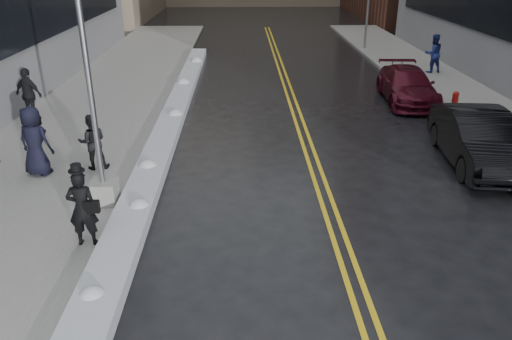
{
  "coord_description": "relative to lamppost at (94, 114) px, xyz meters",
  "views": [
    {
      "loc": [
        0.27,
        -9.59,
        6.14
      ],
      "look_at": [
        0.59,
        1.36,
        1.3
      ],
      "focal_mm": 35.0,
      "sensor_mm": 36.0,
      "label": 1
    }
  ],
  "objects": [
    {
      "name": "lane_line_right",
      "position": [
        5.95,
        8.0,
        -2.53
      ],
      "size": [
        0.12,
        50.0,
        0.01
      ],
      "primitive_type": "cube",
      "color": "gold",
      "rests_on": "ground"
    },
    {
      "name": "car_black",
      "position": [
        10.8,
        2.6,
        -1.69
      ],
      "size": [
        2.24,
        5.24,
        1.68
      ],
      "primitive_type": "imported",
      "rotation": [
        0.0,
        0.0,
        -0.09
      ],
      "color": "black",
      "rests_on": "ground"
    },
    {
      "name": "sidewalk_west",
      "position": [
        -2.45,
        8.0,
        -2.46
      ],
      "size": [
        5.5,
        50.0,
        0.15
      ],
      "primitive_type": "cube",
      "color": "gray",
      "rests_on": "ground"
    },
    {
      "name": "pedestrian_fedora",
      "position": [
        0.09,
        -1.97,
        -1.5
      ],
      "size": [
        0.65,
        0.44,
        1.76
      ],
      "primitive_type": "imported",
      "rotation": [
        0.0,
        0.0,
        3.17
      ],
      "color": "black",
      "rests_on": "sidewalk_west"
    },
    {
      "name": "pedestrian_b",
      "position": [
        -0.84,
        2.27,
        -1.55
      ],
      "size": [
        0.94,
        0.81,
        1.67
      ],
      "primitive_type": "imported",
      "rotation": [
        0.0,
        0.0,
        3.38
      ],
      "color": "black",
      "rests_on": "sidewalk_west"
    },
    {
      "name": "snow_ridge",
      "position": [
        0.85,
        6.0,
        -2.36
      ],
      "size": [
        0.9,
        30.0,
        0.34
      ],
      "primitive_type": "cube",
      "color": "silver",
      "rests_on": "ground"
    },
    {
      "name": "sidewalk_east",
      "position": [
        13.3,
        8.0,
        -2.46
      ],
      "size": [
        4.0,
        50.0,
        0.15
      ],
      "primitive_type": "cube",
      "color": "gray",
      "rests_on": "ground"
    },
    {
      "name": "pedestrian_c",
      "position": [
        -2.35,
        1.87,
        -1.37
      ],
      "size": [
        1.14,
        0.92,
        2.04
      ],
      "primitive_type": "imported",
      "rotation": [
        0.0,
        0.0,
        2.83
      ],
      "color": "black",
      "rests_on": "sidewalk_west"
    },
    {
      "name": "car_maroon",
      "position": [
        10.8,
        9.63,
        -1.81
      ],
      "size": [
        2.38,
        5.12,
        1.45
      ],
      "primitive_type": "imported",
      "rotation": [
        0.0,
        0.0,
        -0.07
      ],
      "color": "#450B19",
      "rests_on": "ground"
    },
    {
      "name": "pedestrian_d",
      "position": [
        -4.47,
        7.01,
        -1.38
      ],
      "size": [
        1.27,
        0.91,
        2.0
      ],
      "primitive_type": "imported",
      "rotation": [
        0.0,
        0.0,
        2.74
      ],
      "color": "black",
      "rests_on": "sidewalk_west"
    },
    {
      "name": "pedestrian_east",
      "position": [
        13.69,
        14.67,
        -1.38
      ],
      "size": [
        1.1,
        0.93,
        2.0
      ],
      "primitive_type": "imported",
      "rotation": [
        0.0,
        0.0,
        3.34
      ],
      "color": "navy",
      "rests_on": "sidewalk_east"
    },
    {
      "name": "lane_line_left",
      "position": [
        5.65,
        8.0,
        -2.53
      ],
      "size": [
        0.12,
        50.0,
        0.01
      ],
      "primitive_type": "cube",
      "color": "gold",
      "rests_on": "ground"
    },
    {
      "name": "ground",
      "position": [
        3.3,
        -2.0,
        -2.53
      ],
      "size": [
        160.0,
        160.0,
        0.0
      ],
      "primitive_type": "plane",
      "color": "black",
      "rests_on": "ground"
    },
    {
      "name": "lamppost",
      "position": [
        0.0,
        0.0,
        0.0
      ],
      "size": [
        0.65,
        0.65,
        7.62
      ],
      "color": "gray",
      "rests_on": "sidewalk_west"
    },
    {
      "name": "fire_hydrant",
      "position": [
        12.3,
        8.0,
        -1.98
      ],
      "size": [
        0.26,
        0.26,
        0.73
      ],
      "color": "maroon",
      "rests_on": "sidewalk_east"
    }
  ]
}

